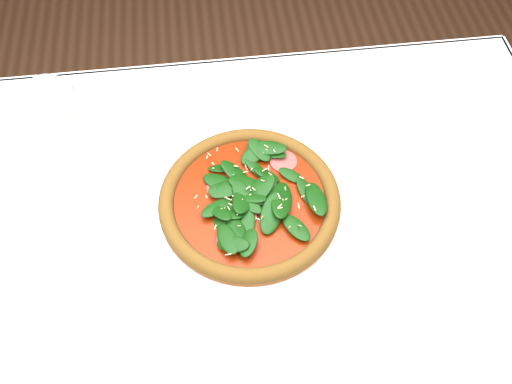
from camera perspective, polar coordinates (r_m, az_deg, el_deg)
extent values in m
cube|color=white|center=(0.87, -4.41, -6.46)|extent=(1.20, 0.80, 0.04)
cylinder|color=#513A20|center=(1.46, 17.04, 1.02)|extent=(0.06, 0.06, 0.71)
cube|color=white|center=(1.18, -5.69, 8.82)|extent=(1.20, 0.01, 0.22)
cylinder|color=white|center=(0.88, -0.64, -1.47)|extent=(0.32, 0.32, 0.01)
torus|color=white|center=(0.88, -0.64, -1.34)|extent=(0.32, 0.32, 0.01)
cylinder|color=#A25A27|center=(0.87, -0.64, -1.11)|extent=(0.34, 0.34, 0.01)
torus|color=#9D6824|center=(0.87, -0.65, -0.84)|extent=(0.34, 0.34, 0.02)
cylinder|color=maroon|center=(0.87, -0.65, -0.84)|extent=(0.28, 0.28, 0.00)
cylinder|color=#9D3F42|center=(0.86, -0.65, -0.71)|extent=(0.25, 0.25, 0.00)
ellipsoid|color=#0B3A0A|center=(0.85, -0.66, -0.37)|extent=(0.27, 0.27, 0.02)
cylinder|color=#F9E9A2|center=(0.85, -0.66, -0.16)|extent=(0.25, 0.25, 0.00)
cylinder|color=silver|center=(0.97, -17.34, 2.31)|extent=(0.07, 0.07, 0.00)
cylinder|color=silver|center=(0.93, -18.11, 4.16)|extent=(0.01, 0.01, 0.10)
ellipsoid|color=silver|center=(0.87, -19.70, 7.94)|extent=(0.08, 0.08, 0.11)
cylinder|color=white|center=(1.08, 12.98, 10.99)|extent=(0.13, 0.13, 0.01)
torus|color=white|center=(1.08, 13.01, 11.10)|extent=(0.13, 0.13, 0.01)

